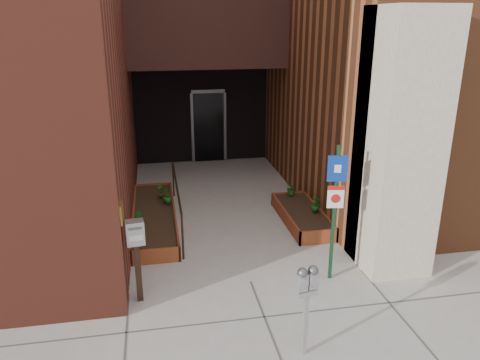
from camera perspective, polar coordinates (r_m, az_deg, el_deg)
ground at (r=8.05m, az=1.28°, el=-12.31°), size 80.00×80.00×0.00m
planter_left at (r=10.26m, az=-10.39°, el=-4.57°), size 0.90×3.60×0.30m
planter_right at (r=10.26m, az=7.55°, el=-4.41°), size 0.80×2.20×0.30m
handrail at (r=9.99m, az=-7.73°, el=-1.28°), size 0.04×3.34×0.90m
parking_meter at (r=6.07m, az=8.18°, el=-12.85°), size 0.30×0.16×1.29m
sign_post at (r=7.67m, az=11.52°, el=-2.36°), size 0.32×0.10×2.34m
payment_dropbox at (r=7.28m, az=-12.56°, el=-7.62°), size 0.29×0.23×1.36m
shrub_left_a at (r=8.68m, az=-12.37°, el=-6.84°), size 0.42×0.42×0.33m
shrub_left_b at (r=9.43m, az=-12.27°, el=-4.70°), size 0.24×0.24×0.32m
shrub_left_c at (r=10.52m, az=-8.90°, el=-1.82°), size 0.26×0.26×0.37m
shrub_left_d at (r=10.85m, az=-9.70°, el=-1.31°), size 0.24×0.24×0.33m
shrub_right_a at (r=10.10m, az=9.21°, el=-2.86°), size 0.24×0.24×0.33m
shrub_right_b at (r=10.06m, az=9.29°, el=-2.92°), size 0.24×0.24×0.34m
shrub_right_c at (r=10.95m, az=6.24°, el=-1.05°), size 0.36×0.36×0.30m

